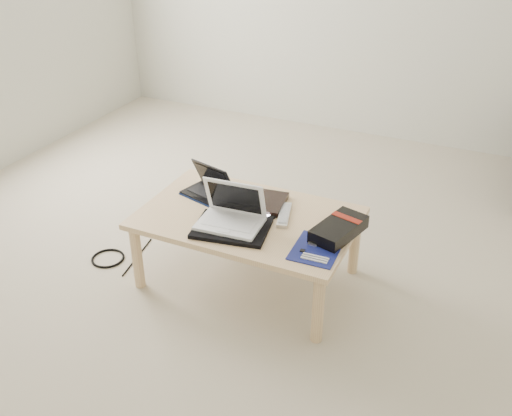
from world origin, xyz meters
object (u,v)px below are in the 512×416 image
at_px(white_laptop, 232,215).
at_px(netbook, 209,188).
at_px(coffee_table, 248,224).
at_px(gpu_box, 339,229).

bearing_deg(white_laptop, netbook, 136.89).
distance_m(coffee_table, gpu_box, 0.49).
relative_size(netbook, gpu_box, 0.87).
distance_m(coffee_table, netbook, 0.33).
height_order(coffee_table, gpu_box, gpu_box).
xyz_separation_m(coffee_table, white_laptop, (-0.03, -0.12, 0.11)).
distance_m(white_laptop, gpu_box, 0.53).
relative_size(white_laptop, gpu_box, 0.96).
relative_size(coffee_table, gpu_box, 3.24).
distance_m(netbook, gpu_box, 0.78).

